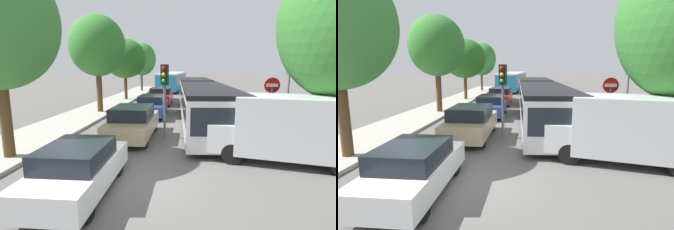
% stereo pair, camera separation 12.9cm
% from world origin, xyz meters
% --- Properties ---
extents(ground_plane, '(200.00, 200.00, 0.00)m').
position_xyz_m(ground_plane, '(0.00, 0.00, 0.00)').
color(ground_plane, '#565451').
extents(kerb_strip_left, '(3.20, 39.56, 0.14)m').
position_xyz_m(kerb_strip_left, '(-6.05, 14.78, 0.07)').
color(kerb_strip_left, '#9E998E').
rests_on(kerb_strip_left, ground).
extents(articulated_bus, '(3.44, 15.80, 2.33)m').
position_xyz_m(articulated_bus, '(1.71, 9.68, 1.34)').
color(articulated_bus, silver).
rests_on(articulated_bus, ground).
extents(city_bus_rear, '(3.30, 11.62, 2.47)m').
position_xyz_m(city_bus_rear, '(-1.68, 29.56, 1.43)').
color(city_bus_rear, teal).
rests_on(city_bus_rear, ground).
extents(queued_car_white, '(1.70, 3.91, 1.35)m').
position_xyz_m(queued_car_white, '(-1.64, -0.77, 0.69)').
color(queued_car_white, white).
rests_on(queued_car_white, ground).
extents(queued_car_tan, '(1.90, 4.37, 1.51)m').
position_xyz_m(queued_car_tan, '(-1.47, 4.68, 0.77)').
color(queued_car_tan, tan).
rests_on(queued_car_tan, ground).
extents(queued_car_blue, '(1.79, 4.12, 1.42)m').
position_xyz_m(queued_car_blue, '(-1.46, 10.17, 0.72)').
color(queued_car_blue, '#284799').
rests_on(queued_car_blue, ground).
extents(queued_car_red, '(1.87, 4.30, 1.48)m').
position_xyz_m(queued_car_red, '(-1.57, 15.71, 0.75)').
color(queued_car_red, '#B21E19').
rests_on(queued_car_red, ground).
extents(white_van, '(5.30, 2.97, 2.31)m').
position_xyz_m(white_van, '(4.65, 2.23, 1.24)').
color(white_van, '#B7BABF').
rests_on(white_van, ground).
extents(traffic_light, '(0.36, 0.39, 3.40)m').
position_xyz_m(traffic_light, '(-0.01, 4.82, 2.50)').
color(traffic_light, '#56595E').
rests_on(traffic_light, ground).
extents(no_entry_sign, '(0.70, 0.08, 2.82)m').
position_xyz_m(no_entry_sign, '(4.84, 5.33, 1.88)').
color(no_entry_sign, '#56595E').
rests_on(no_entry_sign, ground).
extents(direction_sign_post, '(0.17, 1.40, 3.60)m').
position_xyz_m(direction_sign_post, '(6.45, 7.96, 2.55)').
color(direction_sign_post, '#56595E').
rests_on(direction_sign_post, ground).
extents(tree_left_mid, '(3.85, 3.85, 6.78)m').
position_xyz_m(tree_left_mid, '(-5.29, 10.95, 4.58)').
color(tree_left_mid, '#51381E').
rests_on(tree_left_mid, ground).
extents(tree_left_far, '(4.06, 4.06, 5.92)m').
position_xyz_m(tree_left_far, '(-5.29, 18.18, 3.95)').
color(tree_left_far, '#51381E').
rests_on(tree_left_far, ground).
extents(tree_left_distant, '(3.82, 3.82, 6.38)m').
position_xyz_m(tree_left_distant, '(-5.64, 27.54, 4.24)').
color(tree_left_distant, '#51381E').
rests_on(tree_left_distant, ground).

